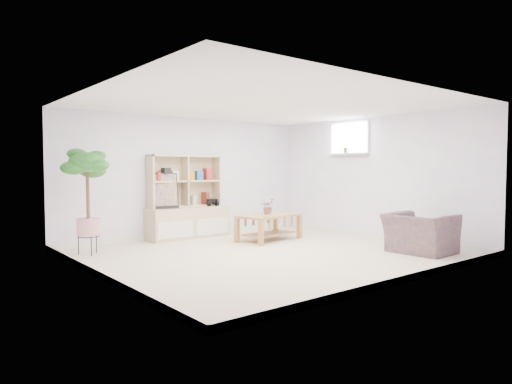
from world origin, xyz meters
TOP-DOWN VIEW (x-y plane):
  - floor at (0.00, 0.00)m, footprint 5.50×5.00m
  - ceiling at (0.00, 0.00)m, footprint 5.50×5.00m
  - walls at (0.00, 0.00)m, footprint 5.51×5.01m
  - baseboard at (0.00, 0.00)m, footprint 5.50×5.00m
  - window at (2.73, 0.60)m, footprint 0.10×0.98m
  - window_sill at (2.67, 0.60)m, footprint 0.14×1.00m
  - storage_unit at (-0.18, 2.24)m, footprint 1.64×0.55m
  - poster at (-0.68, 2.21)m, footprint 0.50×0.20m
  - toy_truck at (0.35, 2.18)m, footprint 0.34×0.27m
  - coffee_table at (0.88, 1.00)m, footprint 1.32×0.86m
  - table_plant at (0.89, 1.06)m, footprint 0.34×0.32m
  - floor_tree at (-2.30, 1.72)m, footprint 0.83×0.83m
  - armchair at (1.96, -1.52)m, footprint 0.88×1.01m
  - sill_plant at (2.67, 0.64)m, footprint 0.16×0.15m

SIDE VIEW (x-z plane):
  - floor at x=0.00m, z-range -0.01..0.01m
  - baseboard at x=0.00m, z-range 0.00..0.10m
  - coffee_table at x=0.88m, z-range 0.00..0.50m
  - armchair at x=1.96m, z-range 0.00..0.73m
  - table_plant at x=0.89m, z-range 0.50..0.80m
  - toy_truck at x=0.35m, z-range 0.61..0.78m
  - storage_unit at x=-0.18m, z-range 0.00..1.64m
  - floor_tree at x=-2.30m, z-range 0.00..1.70m
  - poster at x=-0.68m, z-range 0.61..1.29m
  - walls at x=0.00m, z-range 0.00..2.40m
  - window_sill at x=2.67m, z-range 1.66..1.70m
  - sill_plant at x=2.67m, z-range 1.70..1.94m
  - window at x=2.73m, z-range 1.66..2.34m
  - ceiling at x=0.00m, z-range 2.40..2.40m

